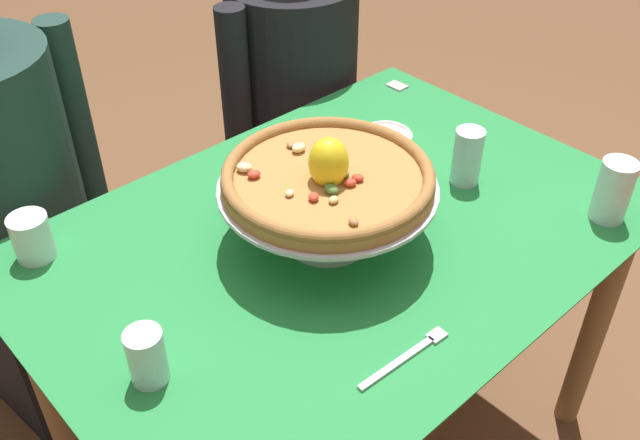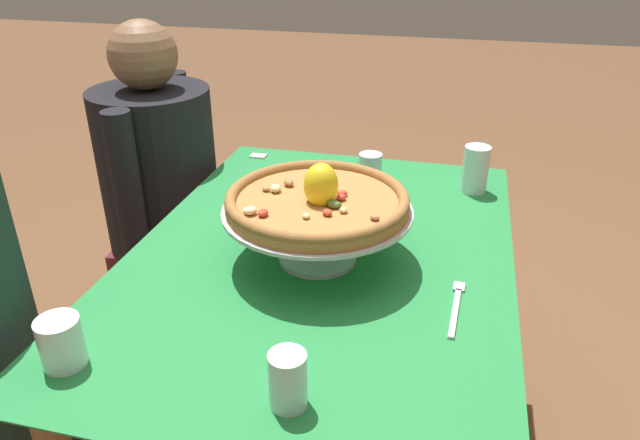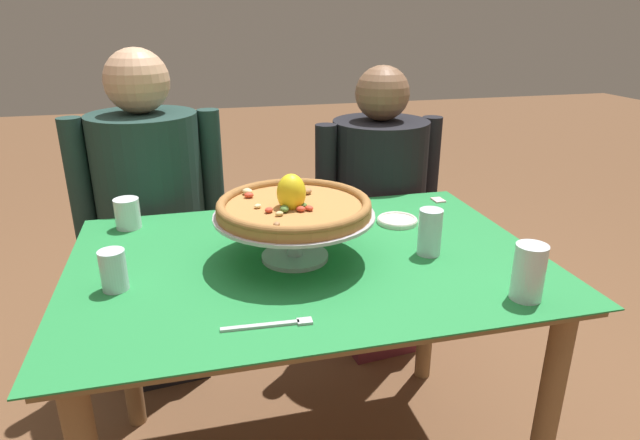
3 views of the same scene
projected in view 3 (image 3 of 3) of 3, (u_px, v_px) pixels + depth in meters
The scene contains 12 objects.
dining_table at pixel (308, 293), 1.48m from camera, with size 1.24×0.87×0.74m.
pizza_stand at pixel (295, 226), 1.40m from camera, with size 0.42×0.42×0.13m.
pizza at pixel (294, 206), 1.38m from camera, with size 0.40×0.40×0.11m.
water_glass_side_right at pixel (430, 235), 1.45m from camera, with size 0.06×0.06×0.13m.
water_glass_front_right at pixel (528, 275), 1.22m from camera, with size 0.07×0.07×0.13m.
water_glass_back_left at pixel (128, 215), 1.63m from camera, with size 0.07×0.07×0.09m.
water_glass_side_left at pixel (114, 273), 1.26m from camera, with size 0.06×0.06×0.10m.
side_plate at pixel (397, 220), 1.68m from camera, with size 0.13×0.13×0.02m.
dinner_fork at pixel (273, 325), 1.13m from camera, with size 0.19×0.03×0.01m.
sugar_packet at pixel (438, 200), 1.88m from camera, with size 0.05×0.04×0.01m, color beige.
diner_left at pixel (154, 222), 2.00m from camera, with size 0.54×0.42×1.24m.
diner_right at pixel (377, 216), 2.18m from camera, with size 0.53×0.41×1.17m.
Camera 3 is at (-0.29, -1.28, 1.35)m, focal length 30.33 mm.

